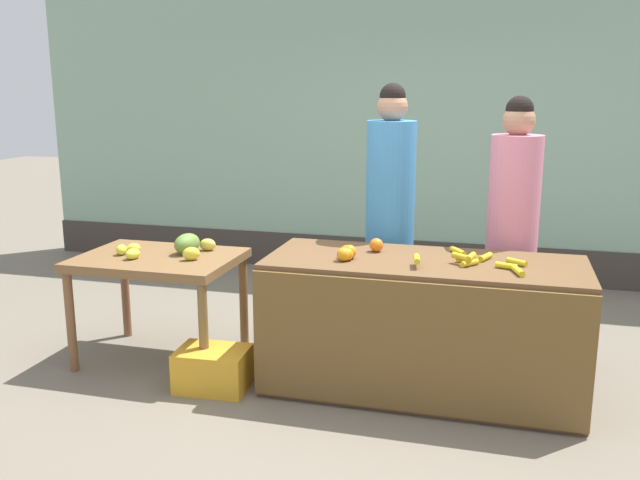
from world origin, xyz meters
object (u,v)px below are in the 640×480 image
object	(u,v)px
vendor_woman_blue_shirt	(390,219)
produce_sack	(298,306)
vendor_woman_pink_shirt	(512,232)
produce_crate	(213,369)

from	to	relation	value
vendor_woman_blue_shirt	produce_sack	size ratio (longest dim) A/B	4.01
vendor_woman_blue_shirt	produce_sack	bearing A→B (deg)	175.80
vendor_woman_blue_shirt	produce_sack	distance (m)	1.01
vendor_woman_pink_shirt	produce_sack	size ratio (longest dim) A/B	3.84
vendor_woman_blue_shirt	produce_crate	world-z (taller)	vendor_woman_blue_shirt
vendor_woman_blue_shirt	produce_sack	xyz separation A→B (m)	(-0.70, 0.05, -0.72)
vendor_woman_pink_shirt	produce_crate	bearing A→B (deg)	-150.92
vendor_woman_pink_shirt	produce_crate	xyz separation A→B (m)	(-1.77, -0.98, -0.78)
vendor_woman_blue_shirt	produce_crate	bearing A→B (deg)	-133.56
produce_sack	vendor_woman_pink_shirt	bearing A→B (deg)	-2.02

